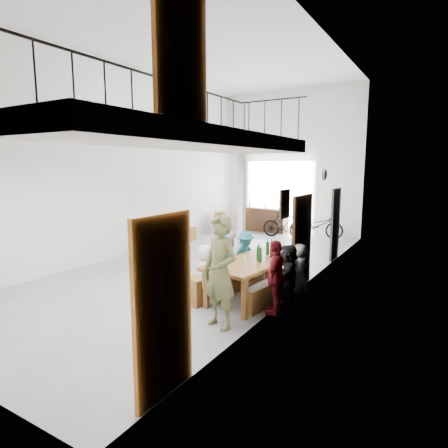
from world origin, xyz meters
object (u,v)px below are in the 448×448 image
Objects in this scene: bench_inner at (228,280)px; serving_counter at (266,220)px; host_standing at (220,272)px; side_bench at (177,236)px; tasting_table at (258,263)px; oak_barrel at (221,222)px; bicycle_near at (317,225)px.

serving_counter is (-2.38, 7.12, 0.22)m from bench_inner.
host_standing is (3.14, -8.67, 0.45)m from serving_counter.
tasting_table is at bearing -36.15° from side_bench.
host_standing reaches higher than oak_barrel.
bench_inner is 1.20× the size of bicycle_near.
bench_inner is at bearing 130.91° from host_standing.
tasting_table is 1.42× the size of host_standing.
oak_barrel is 0.47× the size of serving_counter.
host_standing reaches higher than tasting_table.
bicycle_near is (-0.93, 8.27, -0.44)m from host_standing.
serving_counter is (-3.05, 7.09, -0.24)m from tasting_table.
serving_counter is at bearing 65.74° from side_bench.
host_standing is (0.76, -1.55, 0.67)m from bench_inner.
serving_counter reaches higher than oak_barrel.
bicycle_near reaches higher than serving_counter.
tasting_table is 0.81m from bench_inner.
host_standing reaches higher than side_bench.
host_standing is at bearing -54.11° from bench_inner.
bench_inner reaches higher than side_bench.
tasting_table is 7.42m from oak_barrel.
tasting_table reaches higher than side_bench.
oak_barrel is at bearing 134.02° from tasting_table.
host_standing is (4.54, -7.51, 0.50)m from oak_barrel.
host_standing reaches higher than bicycle_near.
tasting_table is 3.10× the size of oak_barrel.
tasting_table is at bearing 12.59° from bench_inner.
oak_barrel is 0.46× the size of bicycle_near.
bicycle_near reaches higher than tasting_table.
serving_counter is 2.25m from bicycle_near.
serving_counter is (1.40, 1.15, 0.05)m from oak_barrel.
side_bench is 0.91× the size of serving_counter.
bench_inner is 1.85m from host_standing.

